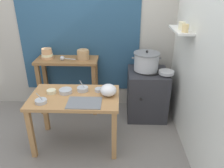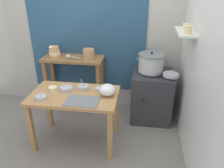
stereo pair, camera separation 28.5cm
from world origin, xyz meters
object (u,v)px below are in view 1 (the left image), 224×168
at_px(bowl_stack_enamel, 47,54).
at_px(ladle, 63,58).
at_px(steamer_pot, 146,61).
at_px(prep_bowl_3, 41,101).
at_px(wide_pan, 166,72).
at_px(prep_bowl_2, 99,90).
at_px(prep_bowl_4, 83,89).
at_px(stove_block, 147,94).
at_px(prep_bowl_1, 51,91).
at_px(prep_bowl_0, 66,91).
at_px(plastic_bag, 108,90).
at_px(prep_table, 75,104).
at_px(back_shelf_table, 68,72).
at_px(serving_tray, 84,103).
at_px(clay_pot, 83,55).

height_order(bowl_stack_enamel, ladle, bowl_stack_enamel).
xyz_separation_m(steamer_pot, prep_bowl_3, (-1.31, -0.93, -0.17)).
bearing_deg(wide_pan, prep_bowl_2, -153.56).
xyz_separation_m(ladle, prep_bowl_4, (0.39, -0.65, -0.19)).
xyz_separation_m(stove_block, prep_bowl_1, (-1.30, -0.66, 0.36)).
bearing_deg(prep_bowl_0, plastic_bag, -5.79).
height_order(prep_table, back_shelf_table, back_shelf_table).
bearing_deg(prep_bowl_2, prep_bowl_0, -172.76).
height_order(plastic_bag, prep_bowl_1, plastic_bag).
bearing_deg(prep_bowl_1, bowl_stack_enamel, 108.14).
bearing_deg(prep_bowl_3, prep_bowl_1, 77.15).
bearing_deg(serving_tray, clay_pot, 98.45).
bearing_deg(clay_pot, plastic_bag, -63.04).
distance_m(wide_pan, prep_bowl_0, 1.46).
xyz_separation_m(clay_pot, prep_bowl_4, (0.09, -0.72, -0.22)).
height_order(plastic_bag, prep_bowl_3, plastic_bag).
distance_m(stove_block, prep_bowl_1, 1.50).
bearing_deg(prep_bowl_0, clay_pot, 81.13).
bearing_deg(prep_table, wide_pan, 26.05).
bearing_deg(bowl_stack_enamel, prep_bowl_1, -71.86).
distance_m(prep_table, steamer_pot, 1.25).
bearing_deg(stove_block, back_shelf_table, 174.11).
bearing_deg(prep_bowl_1, plastic_bag, -3.08).
xyz_separation_m(prep_table, stove_block, (0.99, 0.73, -0.23)).
height_order(steamer_pot, serving_tray, steamer_pot).
distance_m(prep_table, back_shelf_table, 0.90).
distance_m(bowl_stack_enamel, prep_bowl_3, 1.10).
distance_m(prep_bowl_0, prep_bowl_4, 0.22).
relative_size(back_shelf_table, prep_bowl_4, 5.82).
xyz_separation_m(prep_table, prep_bowl_1, (-0.30, 0.06, 0.14)).
height_order(stove_block, ladle, ladle).
relative_size(steamer_pot, prep_bowl_2, 4.33).
height_order(prep_table, stove_block, stove_block).
bearing_deg(wide_pan, prep_bowl_1, -160.68).
xyz_separation_m(prep_bowl_0, prep_bowl_2, (0.42, 0.05, -0.00)).
bearing_deg(prep_bowl_0, prep_bowl_1, -174.69).
xyz_separation_m(serving_tray, wide_pan, (1.09, 0.77, 0.08)).
bearing_deg(wide_pan, ladle, 172.93).
distance_m(clay_pot, prep_bowl_2, 0.82).
height_order(steamer_pot, wide_pan, steamer_pot).
distance_m(stove_block, prep_bowl_0, 1.34).
height_order(stove_block, prep_bowl_1, stove_block).
height_order(prep_bowl_1, prep_bowl_3, prep_bowl_3).
bearing_deg(serving_tray, wide_pan, 35.44).
height_order(clay_pot, bowl_stack_enamel, clay_pot).
bearing_deg(prep_bowl_3, prep_bowl_4, 35.89).
xyz_separation_m(back_shelf_table, prep_bowl_0, (0.14, -0.78, 0.07)).
bearing_deg(bowl_stack_enamel, prep_table, -57.06).
relative_size(plastic_bag, prep_bowl_0, 1.25).
bearing_deg(back_shelf_table, prep_bowl_4, -64.04).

